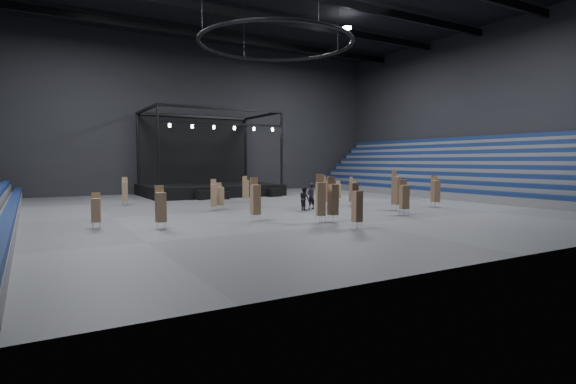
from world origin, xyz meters
TOP-DOWN VIEW (x-y plane):
  - floor at (0.00, 0.00)m, footprint 50.00×50.00m
  - wall_back at (0.00, 21.00)m, footprint 50.00×0.20m
  - wall_front at (0.00, -21.00)m, footprint 50.00×0.20m
  - wall_right at (25.00, 0.00)m, footprint 0.20×42.00m
  - bleachers_right at (22.94, 0.00)m, footprint 7.20×40.00m
  - stage at (0.00, 16.24)m, footprint 14.00×10.00m
  - truss_ring at (-0.00, 0.00)m, footprint 12.30×12.30m
  - flight_case_left at (-2.51, 10.17)m, footprint 1.52×1.09m
  - flight_case_mid at (-0.61, 9.68)m, footprint 1.27×0.99m
  - flight_case_right at (5.31, 10.02)m, footprint 1.35×0.72m
  - chair_stack_0 at (11.26, -6.24)m, footprint 0.68×0.68m
  - chair_stack_1 at (0.04, 5.92)m, footprint 0.49×0.49m
  - chair_stack_2 at (-0.88, -9.00)m, footprint 0.53×0.53m
  - chair_stack_3 at (-10.94, -6.87)m, footprint 0.53×0.53m
  - chair_stack_4 at (-1.75, -8.93)m, footprint 0.67×0.67m
  - chair_stack_5 at (6.15, -2.03)m, footprint 0.56×0.56m
  - chair_stack_6 at (-10.18, 8.01)m, footprint 0.56×0.56m
  - chair_stack_7 at (-4.42, 0.89)m, footprint 0.51×0.51m
  - chair_stack_8 at (7.71, 2.08)m, footprint 0.58×0.58m
  - chair_stack_9 at (-1.36, -11.96)m, footprint 0.48×0.48m
  - chair_stack_10 at (3.70, -1.40)m, footprint 0.56×0.56m
  - chair_stack_11 at (5.40, -8.73)m, footprint 0.68×0.68m
  - chair_stack_12 at (-4.99, -6.49)m, footprint 0.54×0.54m
  - chair_stack_13 at (6.98, -6.27)m, footprint 0.67×0.67m
  - chair_stack_14 at (-14.00, -4.89)m, footprint 0.57×0.57m
  - chair_stack_15 at (-5.25, 0.11)m, footprint 0.56×0.56m
  - man_center at (1.94, -2.17)m, footprint 0.85×0.66m
  - crew_member at (1.03, -2.65)m, footprint 0.73×0.91m

SIDE VIEW (x-z plane):
  - floor at x=0.00m, z-range 0.00..0.00m
  - flight_case_mid at x=-0.61m, z-range 0.00..0.76m
  - flight_case_right at x=5.31m, z-range 0.00..0.88m
  - flight_case_left at x=-2.51m, z-range 0.00..0.92m
  - crew_member at x=1.03m, z-range 0.00..1.80m
  - chair_stack_8 at x=7.71m, z-range 0.07..1.99m
  - man_center at x=1.94m, z-range 0.00..2.07m
  - chair_stack_14 at x=-14.00m, z-range 0.07..2.10m
  - chair_stack_7 at x=-4.42m, z-range 0.05..2.15m
  - chair_stack_15 at x=-5.25m, z-range 0.02..2.44m
  - chair_stack_1 at x=0.04m, z-range 0.04..2.43m
  - chair_stack_6 at x=-10.18m, z-range 0.04..2.44m
  - chair_stack_5 at x=6.15m, z-range 0.03..2.48m
  - chair_stack_3 at x=-10.94m, z-range 0.06..2.50m
  - chair_stack_9 at x=-1.36m, z-range 0.03..2.57m
  - chair_stack_11 at x=5.40m, z-range 0.07..2.54m
  - chair_stack_10 at x=3.70m, z-range 0.04..2.62m
  - chair_stack_0 at x=11.26m, z-range 0.06..2.69m
  - chair_stack_12 at x=-4.99m, z-range 0.04..2.79m
  - chair_stack_2 at x=-0.88m, z-range 0.03..2.85m
  - stage at x=0.00m, z-range -3.15..6.05m
  - chair_stack_4 at x=-1.75m, z-range 0.02..3.00m
  - chair_stack_13 at x=6.98m, z-range 0.02..3.12m
  - bleachers_right at x=22.94m, z-range -1.47..4.93m
  - wall_back at x=0.00m, z-range 0.00..18.00m
  - wall_front at x=0.00m, z-range 0.00..18.00m
  - wall_right at x=25.00m, z-range 0.00..18.00m
  - truss_ring at x=0.00m, z-range 10.43..15.58m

